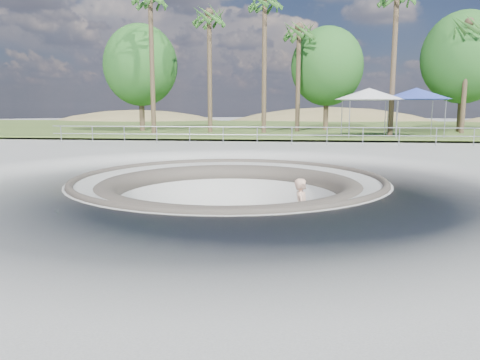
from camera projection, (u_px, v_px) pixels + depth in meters
The scene contains 17 objects.
ground at pixel (229, 179), 15.46m from camera, with size 180.00×180.00×0.00m, color #AAAAA5.
skate_bowl at pixel (229, 232), 15.74m from camera, with size 14.00×14.00×4.10m.
grass_strip at pixel (274, 127), 48.78m from camera, with size 180.00×36.00×0.12m.
distant_hills at pixel (304, 167), 72.23m from camera, with size 103.20×45.00×28.60m.
safety_railing at pixel (257, 135), 27.12m from camera, with size 25.00×0.06×1.03m.
skateboard at pixel (301, 243), 14.51m from camera, with size 0.89×0.46×0.09m.
skater at pixel (302, 211), 14.35m from camera, with size 0.73×0.48×2.02m, color #D7A88B.
canopy_white at pixel (369, 94), 31.81m from camera, with size 6.53×6.53×3.30m.
canopy_blue at pixel (416, 94), 32.36m from camera, with size 6.62×6.62×3.34m.
palm_a at pixel (150, 2), 34.61m from camera, with size 2.60×2.60×11.26m.
palm_b at pixel (209, 20), 36.43m from camera, with size 2.60×2.60×10.19m.
palm_c at pixel (265, 6), 35.43m from camera, with size 2.60×2.60×11.14m.
palm_d at pixel (299, 33), 37.68m from camera, with size 2.60×2.60×9.29m.
palm_f at pixel (469, 29), 35.06m from camera, with size 2.60×2.60×9.22m.
bushy_tree_left at pixel (140, 65), 39.22m from camera, with size 6.23×5.66×8.99m.
bushy_tree_mid at pixel (327, 67), 40.53m from camera, with size 6.24×5.67×9.00m.
bushy_tree_right at pixel (464, 58), 37.64m from camera, with size 6.77×6.15×9.77m.
Camera 1 is at (2.10, -15.13, 2.38)m, focal length 35.00 mm.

